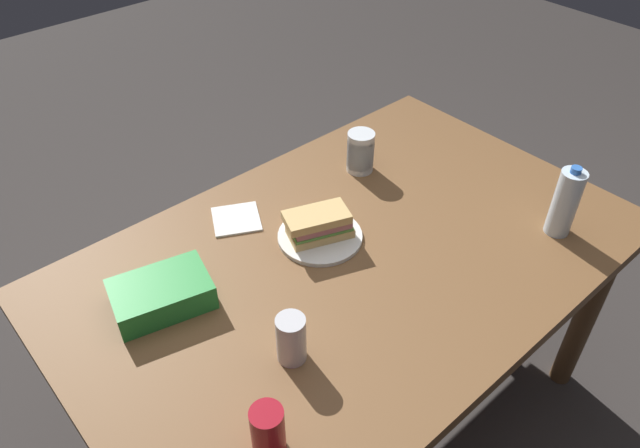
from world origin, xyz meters
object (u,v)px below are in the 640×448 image
object	(u,v)px
soda_can_red	(268,431)
chip_bag	(162,294)
water_bottle_tall	(565,202)
paper_plate	(320,236)
dining_table	(351,278)
sandwich	(319,224)
soda_can_silver	(291,339)
plastic_cup_stack	(360,152)

from	to	relation	value
soda_can_red	chip_bag	size ratio (longest dim) A/B	0.53
water_bottle_tall	paper_plate	bearing A→B (deg)	-38.76
soda_can_red	dining_table	bearing A→B (deg)	-149.78
sandwich	water_bottle_tall	xyz separation A→B (m)	(-0.51, 0.41, 0.05)
sandwich	water_bottle_tall	distance (m)	0.66
chip_bag	soda_can_silver	size ratio (longest dim) A/B	1.89
paper_plate	soda_can_red	world-z (taller)	soda_can_red
soda_can_red	soda_can_silver	bearing A→B (deg)	-140.65
soda_can_silver	water_bottle_tall	bearing A→B (deg)	169.44
chip_bag	plastic_cup_stack	bearing A→B (deg)	-159.00
sandwich	water_bottle_tall	world-z (taller)	water_bottle_tall
sandwich	plastic_cup_stack	xyz separation A→B (m)	(-0.31, -0.16, 0.01)
plastic_cup_stack	paper_plate	bearing A→B (deg)	27.71
soda_can_red	sandwich	bearing A→B (deg)	-140.20
water_bottle_tall	plastic_cup_stack	size ratio (longest dim) A/B	1.62
chip_bag	water_bottle_tall	distance (m)	1.07
dining_table	soda_can_red	size ratio (longest dim) A/B	12.56
sandwich	plastic_cup_stack	world-z (taller)	plastic_cup_stack
soda_can_red	chip_bag	xyz separation A→B (m)	(-0.04, -0.47, -0.03)
dining_table	sandwich	xyz separation A→B (m)	(0.03, -0.10, 0.14)
soda_can_red	plastic_cup_stack	size ratio (longest dim) A/B	0.93
soda_can_red	paper_plate	bearing A→B (deg)	-140.42
paper_plate	chip_bag	world-z (taller)	chip_bag
dining_table	chip_bag	world-z (taller)	chip_bag
chip_bag	soda_can_silver	xyz separation A→B (m)	(-0.13, 0.33, 0.03)
paper_plate	soda_can_red	size ratio (longest dim) A/B	1.90
plastic_cup_stack	soda_can_silver	size ratio (longest dim) A/B	1.07
water_bottle_tall	plastic_cup_stack	xyz separation A→B (m)	(0.20, -0.57, -0.03)
paper_plate	chip_bag	size ratio (longest dim) A/B	1.01
water_bottle_tall	sandwich	bearing A→B (deg)	-38.50
sandwich	plastic_cup_stack	distance (m)	0.35
sandwich	soda_can_red	bearing A→B (deg)	39.80
paper_plate	water_bottle_tall	size ratio (longest dim) A/B	1.09
soda_can_silver	plastic_cup_stack	bearing A→B (deg)	-145.87
sandwich	soda_can_silver	xyz separation A→B (m)	(0.31, 0.26, 0.01)
sandwich	soda_can_red	world-z (taller)	soda_can_red
sandwich	water_bottle_tall	bearing A→B (deg)	141.50
chip_bag	water_bottle_tall	world-z (taller)	water_bottle_tall
chip_bag	paper_plate	bearing A→B (deg)	-174.94
soda_can_red	soda_can_silver	size ratio (longest dim) A/B	1.00
paper_plate	soda_can_silver	size ratio (longest dim) A/B	1.90
paper_plate	plastic_cup_stack	world-z (taller)	plastic_cup_stack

